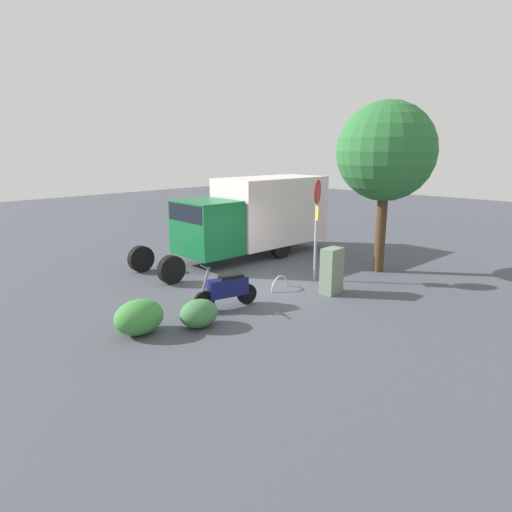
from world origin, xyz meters
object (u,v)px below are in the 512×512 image
utility_cabinet (332,271)px  box_truck_near (254,214)px  motorcycle (227,289)px  street_tree (386,152)px  bike_rack_hoop (279,289)px  stop_sign (317,214)px

utility_cabinet → box_truck_near: bearing=-110.4°
motorcycle → street_tree: street_tree is taller
box_truck_near → utility_cabinet: 5.27m
box_truck_near → motorcycle: bearing=40.1°
box_truck_near → motorcycle: box_truck_near is taller
motorcycle → bike_rack_hoop: size_ratio=2.08×
box_truck_near → motorcycle: 6.01m
motorcycle → stop_sign: bearing=-166.3°
box_truck_near → bike_rack_hoop: box_truck_near is taller
box_truck_near → street_tree: 5.38m
stop_sign → street_tree: street_tree is taller
box_truck_near → bike_rack_hoop: bearing=57.0°
box_truck_near → stop_sign: bearing=77.1°
street_tree → utility_cabinet: (3.13, 0.19, -3.33)m
bike_rack_hoop → utility_cabinet: bearing=119.9°
street_tree → motorcycle: bearing=-10.4°
stop_sign → motorcycle: bearing=-2.7°
street_tree → utility_cabinet: 4.58m
motorcycle → stop_sign: stop_sign is taller
box_truck_near → utility_cabinet: size_ratio=6.03×
street_tree → utility_cabinet: size_ratio=4.20×
box_truck_near → utility_cabinet: box_truck_near is taller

